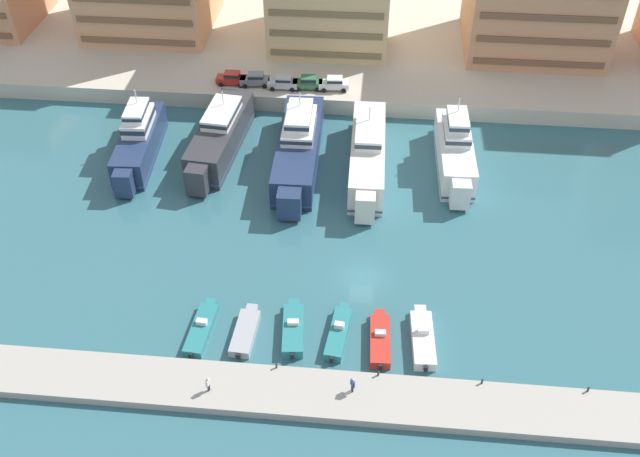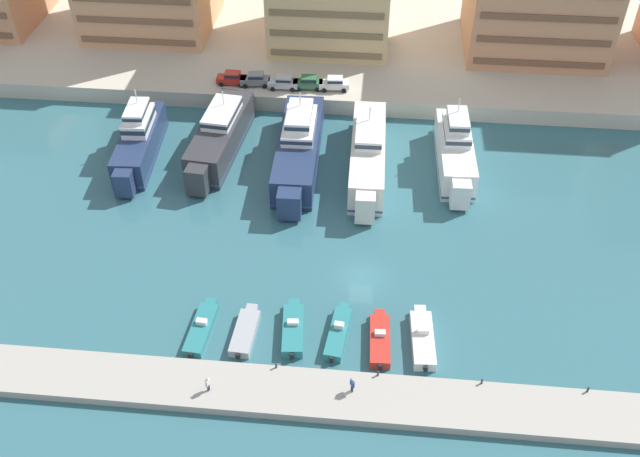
{
  "view_description": "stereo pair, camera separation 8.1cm",
  "coord_description": "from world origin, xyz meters",
  "px_view_note": "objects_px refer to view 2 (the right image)",
  "views": [
    {
      "loc": [
        0.53,
        -52.14,
        52.71
      ],
      "look_at": [
        -4.77,
        4.44,
        2.5
      ],
      "focal_mm": 40.0,
      "sensor_mm": 36.0,
      "label": 1
    },
    {
      "loc": [
        0.61,
        -52.14,
        52.71
      ],
      "look_at": [
        -4.77,
        4.44,
        2.5
      ],
      "focal_mm": 40.0,
      "sensor_mm": 36.0,
      "label": 2
    }
  ],
  "objects_px": {
    "pedestrian_mid_deck": "(208,383)",
    "yacht_white_center": "(455,150)",
    "yacht_navy_mid_left": "(299,147)",
    "car_silver_mid_left": "(283,82)",
    "motorboat_teal_center_left": "(338,332)",
    "motorboat_grey_left": "(245,332)",
    "yacht_ivory_center_left": "(368,154)",
    "motorboat_red_center": "(380,340)",
    "motorboat_white_center_right": "(422,338)",
    "car_green_center_left": "(308,82)",
    "motorboat_teal_mid_left": "(293,329)",
    "motorboat_teal_far_left": "(201,328)",
    "yacht_navy_far_left": "(139,140)",
    "car_red_far_left": "(232,78)",
    "pedestrian_near_edge": "(352,384)",
    "car_white_center": "(334,83)",
    "car_grey_left": "(256,79)",
    "yacht_charcoal_left": "(220,136)"
  },
  "relations": [
    {
      "from": "yacht_white_center",
      "to": "motorboat_grey_left",
      "type": "distance_m",
      "value": 35.89
    },
    {
      "from": "motorboat_teal_center_left",
      "to": "car_red_far_left",
      "type": "height_order",
      "value": "car_red_far_left"
    },
    {
      "from": "yacht_navy_mid_left",
      "to": "car_grey_left",
      "type": "height_order",
      "value": "yacht_navy_mid_left"
    },
    {
      "from": "pedestrian_near_edge",
      "to": "motorboat_grey_left",
      "type": "bearing_deg",
      "value": 149.87
    },
    {
      "from": "motorboat_teal_far_left",
      "to": "motorboat_red_center",
      "type": "height_order",
      "value": "motorboat_red_center"
    },
    {
      "from": "yacht_navy_far_left",
      "to": "pedestrian_mid_deck",
      "type": "relative_size",
      "value": 10.32
    },
    {
      "from": "yacht_ivory_center_left",
      "to": "motorboat_red_center",
      "type": "bearing_deg",
      "value": -84.92
    },
    {
      "from": "motorboat_red_center",
      "to": "car_white_center",
      "type": "xyz_separation_m",
      "value": [
        -7.69,
        42.26,
        2.72
      ]
    },
    {
      "from": "car_red_far_left",
      "to": "car_silver_mid_left",
      "type": "height_order",
      "value": "same"
    },
    {
      "from": "motorboat_red_center",
      "to": "pedestrian_mid_deck",
      "type": "bearing_deg",
      "value": -153.29
    },
    {
      "from": "motorboat_teal_far_left",
      "to": "motorboat_teal_center_left",
      "type": "xyz_separation_m",
      "value": [
        13.13,
        0.61,
        0.08
      ]
    },
    {
      "from": "motorboat_teal_mid_left",
      "to": "car_silver_mid_left",
      "type": "height_order",
      "value": "car_silver_mid_left"
    },
    {
      "from": "yacht_navy_mid_left",
      "to": "car_white_center",
      "type": "height_order",
      "value": "yacht_navy_mid_left"
    },
    {
      "from": "yacht_white_center",
      "to": "motorboat_teal_mid_left",
      "type": "height_order",
      "value": "yacht_white_center"
    },
    {
      "from": "motorboat_teal_mid_left",
      "to": "car_red_far_left",
      "type": "bearing_deg",
      "value": 108.03
    },
    {
      "from": "car_green_center_left",
      "to": "pedestrian_mid_deck",
      "type": "distance_m",
      "value": 49.71
    },
    {
      "from": "pedestrian_mid_deck",
      "to": "yacht_white_center",
      "type": "bearing_deg",
      "value": 57.77
    },
    {
      "from": "yacht_navy_far_left",
      "to": "yacht_navy_mid_left",
      "type": "relative_size",
      "value": 0.77
    },
    {
      "from": "car_red_far_left",
      "to": "pedestrian_mid_deck",
      "type": "xyz_separation_m",
      "value": [
        7.19,
        -49.77,
        -1.36
      ]
    },
    {
      "from": "car_green_center_left",
      "to": "car_white_center",
      "type": "bearing_deg",
      "value": 1.53
    },
    {
      "from": "yacht_navy_mid_left",
      "to": "car_silver_mid_left",
      "type": "bearing_deg",
      "value": 104.97
    },
    {
      "from": "car_silver_mid_left",
      "to": "car_green_center_left",
      "type": "relative_size",
      "value": 0.99
    },
    {
      "from": "yacht_ivory_center_left",
      "to": "yacht_white_center",
      "type": "xyz_separation_m",
      "value": [
        10.58,
        1.58,
        0.17
      ]
    },
    {
      "from": "yacht_navy_mid_left",
      "to": "car_white_center",
      "type": "xyz_separation_m",
      "value": [
        3.26,
        14.35,
        0.81
      ]
    },
    {
      "from": "motorboat_teal_far_left",
      "to": "car_green_center_left",
      "type": "height_order",
      "value": "car_green_center_left"
    },
    {
      "from": "motorboat_teal_far_left",
      "to": "yacht_navy_far_left",
      "type": "bearing_deg",
      "value": 116.62
    },
    {
      "from": "yacht_navy_far_left",
      "to": "motorboat_red_center",
      "type": "relative_size",
      "value": 2.46
    },
    {
      "from": "car_grey_left",
      "to": "motorboat_teal_center_left",
      "type": "bearing_deg",
      "value": -70.66
    },
    {
      "from": "car_silver_mid_left",
      "to": "motorboat_grey_left",
      "type": "bearing_deg",
      "value": -87.44
    },
    {
      "from": "motorboat_teal_far_left",
      "to": "car_silver_mid_left",
      "type": "xyz_separation_m",
      "value": [
        2.4,
        41.93,
        2.83
      ]
    },
    {
      "from": "yacht_navy_far_left",
      "to": "motorboat_teal_center_left",
      "type": "distance_m",
      "value": 38.05
    },
    {
      "from": "motorboat_red_center",
      "to": "pedestrian_near_edge",
      "type": "bearing_deg",
      "value": -109.68
    },
    {
      "from": "motorboat_white_center_right",
      "to": "car_silver_mid_left",
      "type": "bearing_deg",
      "value": 114.3
    },
    {
      "from": "motorboat_red_center",
      "to": "pedestrian_mid_deck",
      "type": "height_order",
      "value": "pedestrian_mid_deck"
    },
    {
      "from": "yacht_navy_mid_left",
      "to": "pedestrian_near_edge",
      "type": "height_order",
      "value": "yacht_navy_mid_left"
    },
    {
      "from": "motorboat_teal_mid_left",
      "to": "motorboat_grey_left",
      "type": "bearing_deg",
      "value": -171.31
    },
    {
      "from": "yacht_ivory_center_left",
      "to": "pedestrian_mid_deck",
      "type": "bearing_deg",
      "value": -109.51
    },
    {
      "from": "yacht_navy_mid_left",
      "to": "motorboat_white_center_right",
      "type": "bearing_deg",
      "value": -61.41
    },
    {
      "from": "motorboat_teal_center_left",
      "to": "motorboat_grey_left",
      "type": "bearing_deg",
      "value": -175.24
    },
    {
      "from": "yacht_charcoal_left",
      "to": "car_grey_left",
      "type": "relative_size",
      "value": 4.61
    },
    {
      "from": "yacht_white_center",
      "to": "motorboat_red_center",
      "type": "bearing_deg",
      "value": -105.76
    },
    {
      "from": "yacht_navy_far_left",
      "to": "car_white_center",
      "type": "relative_size",
      "value": 4.09
    },
    {
      "from": "motorboat_teal_mid_left",
      "to": "pedestrian_mid_deck",
      "type": "relative_size",
      "value": 4.25
    },
    {
      "from": "car_grey_left",
      "to": "car_white_center",
      "type": "relative_size",
      "value": 1.01
    },
    {
      "from": "motorboat_teal_mid_left",
      "to": "pedestrian_near_edge",
      "type": "bearing_deg",
      "value": -48.45
    },
    {
      "from": "car_red_far_left",
      "to": "car_white_center",
      "type": "distance_m",
      "value": 14.23
    },
    {
      "from": "motorboat_teal_mid_left",
      "to": "car_grey_left",
      "type": "distance_m",
      "value": 43.18
    },
    {
      "from": "yacht_white_center",
      "to": "car_green_center_left",
      "type": "xyz_separation_m",
      "value": [
        -19.42,
        13.29,
        0.76
      ]
    },
    {
      "from": "yacht_ivory_center_left",
      "to": "motorboat_teal_far_left",
      "type": "distance_m",
      "value": 31.1
    },
    {
      "from": "yacht_navy_far_left",
      "to": "motorboat_white_center_right",
      "type": "relative_size",
      "value": 2.25
    }
  ]
}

